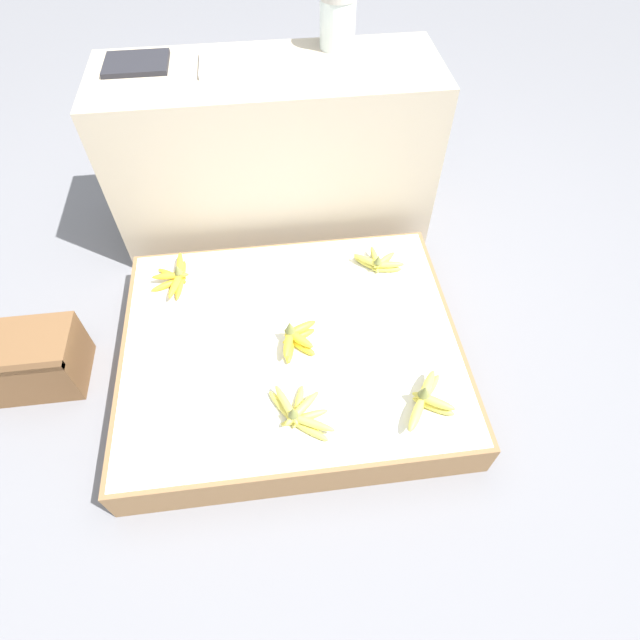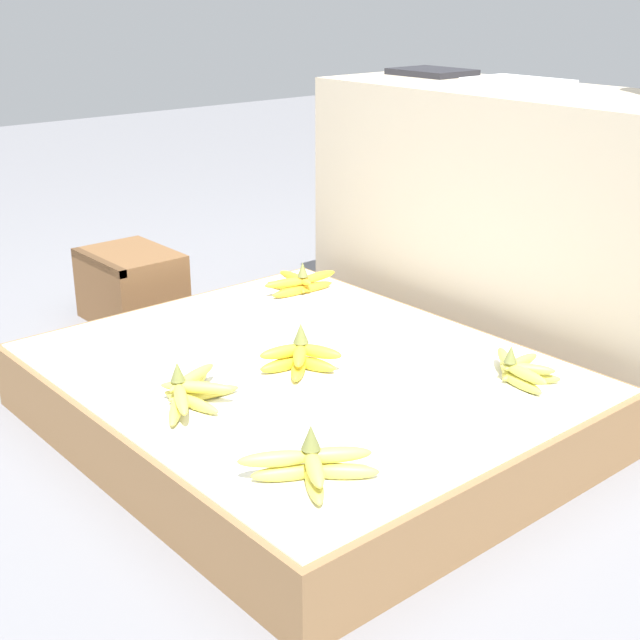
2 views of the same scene
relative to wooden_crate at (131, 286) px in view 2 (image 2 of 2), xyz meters
The scene contains 11 objects.
ground_plane 0.89m from the wooden_crate, ahead, with size 10.00×10.00×0.00m, color slate.
display_platform 0.89m from the wooden_crate, ahead, with size 1.16×0.96×0.16m.
back_vendor_table 1.18m from the wooden_crate, 39.52° to the left, with size 1.28×0.45×0.71m.
wooden_crate is the anchor object (origin of this frame).
banana_bunch_front_midleft 0.95m from the wooden_crate, 21.92° to the right, with size 0.20×0.21×0.09m.
banana_bunch_front_midright 1.33m from the wooden_crate, 15.85° to the right, with size 0.18×0.21×0.10m.
banana_bunch_middle_midleft 0.91m from the wooden_crate, ahead, with size 0.13×0.16×0.10m.
banana_bunch_back_left 0.55m from the wooden_crate, 28.52° to the left, with size 0.15×0.23×0.09m.
banana_bunch_back_midright 1.28m from the wooden_crate, 11.13° to the left, with size 0.19×0.12×0.09m.
foam_tray_white 1.26m from the wooden_crate, 44.50° to the left, with size 0.25×0.19×0.02m.
foam_tray_dark 1.11m from the wooden_crate, 61.95° to the left, with size 0.22×0.18×0.02m.
Camera 2 is at (1.42, -1.16, 0.96)m, focal length 50.00 mm.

